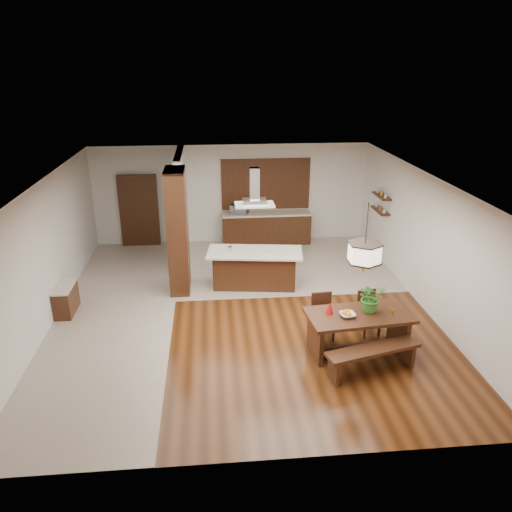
{
  "coord_description": "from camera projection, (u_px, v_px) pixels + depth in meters",
  "views": [
    {
      "loc": [
        -0.63,
        -9.82,
        5.14
      ],
      "look_at": [
        0.3,
        0.0,
        1.25
      ],
      "focal_mm": 35.0,
      "sensor_mm": 36.0,
      "label": 1
    }
  ],
  "objects": [
    {
      "name": "dining_chair_left",
      "position": [
        323.0,
        317.0,
        9.72
      ],
      "size": [
        0.44,
        0.44,
        0.92
      ],
      "primitive_type": null,
      "rotation": [
        0.0,
        0.0,
        0.08
      ],
      "color": "black",
      "rests_on": "ground"
    },
    {
      "name": "partition_pier",
      "position": [
        178.0,
        232.0,
        11.49
      ],
      "size": [
        0.45,
        1.0,
        2.9
      ],
      "primitive_type": "cube",
      "color": "black",
      "rests_on": "ground"
    },
    {
      "name": "shelf_lower",
      "position": [
        380.0,
        211.0,
        13.27
      ],
      "size": [
        0.26,
        0.9,
        0.04
      ],
      "primitive_type": "cube",
      "color": "black",
      "rests_on": "room_shell"
    },
    {
      "name": "napkin_cone",
      "position": [
        330.0,
        308.0,
        9.12
      ],
      "size": [
        0.17,
        0.17,
        0.23
      ],
      "primitive_type": "cone",
      "rotation": [
        0.0,
        0.0,
        -0.12
      ],
      "color": "#B5130C",
      "rests_on": "dining_table"
    },
    {
      "name": "shelf_upper",
      "position": [
        382.0,
        196.0,
        13.12
      ],
      "size": [
        0.26,
        0.9,
        0.04
      ],
      "primitive_type": "cube",
      "color": "black",
      "rests_on": "room_shell"
    },
    {
      "name": "fruit_bowl",
      "position": [
        347.0,
        315.0,
        9.04
      ],
      "size": [
        0.31,
        0.31,
        0.07
      ],
      "primitive_type": "imported",
      "rotation": [
        0.0,
        0.0,
        0.09
      ],
      "color": "beige",
      "rests_on": "dining_table"
    },
    {
      "name": "dining_chair_right",
      "position": [
        369.0,
        314.0,
        9.9
      ],
      "size": [
        0.45,
        0.45,
        0.89
      ],
      "primitive_type": null,
      "rotation": [
        0.0,
        0.0,
        0.17
      ],
      "color": "black",
      "rests_on": "ground"
    },
    {
      "name": "partition_stub",
      "position": [
        182.0,
        207.0,
        13.44
      ],
      "size": [
        0.18,
        2.4,
        2.9
      ],
      "primitive_type": "cube",
      "color": "silver",
      "rests_on": "ground"
    },
    {
      "name": "foliage_plant",
      "position": [
        371.0,
        297.0,
        9.14
      ],
      "size": [
        0.56,
        0.5,
        0.57
      ],
      "primitive_type": "imported",
      "rotation": [
        0.0,
        0.0,
        0.12
      ],
      "color": "#357928",
      "rests_on": "dining_table"
    },
    {
      "name": "range_hood",
      "position": [
        254.0,
        187.0,
        11.26
      ],
      "size": [
        0.9,
        0.55,
        0.87
      ],
      "primitive_type": null,
      "color": "silver",
      "rests_on": "room_shell"
    },
    {
      "name": "pendant_lantern",
      "position": [
        366.0,
        239.0,
        8.62
      ],
      "size": [
        0.64,
        0.64,
        1.31
      ],
      "primitive_type": null,
      "color": "beige",
      "rests_on": "room_shell"
    },
    {
      "name": "hallway_doorway",
      "position": [
        139.0,
        211.0,
        14.49
      ],
      "size": [
        1.1,
        0.2,
        2.1
      ],
      "primitive_type": "cube",
      "color": "black",
      "rests_on": "ground"
    },
    {
      "name": "kitchen_window",
      "position": [
        265.0,
        184.0,
        14.61
      ],
      "size": [
        2.6,
        0.08,
        1.5
      ],
      "primitive_type": "cube",
      "color": "olive",
      "rests_on": "room_shell"
    },
    {
      "name": "room_shell",
      "position": [
        242.0,
        220.0,
        10.28
      ],
      "size": [
        9.0,
        9.04,
        2.92
      ],
      "color": "#391B0A",
      "rests_on": "ground"
    },
    {
      "name": "gold_ornament",
      "position": [
        392.0,
        311.0,
        9.14
      ],
      "size": [
        0.08,
        0.08,
        0.1
      ],
      "primitive_type": "cylinder",
      "rotation": [
        0.0,
        0.0,
        0.28
      ],
      "color": "gold",
      "rests_on": "dining_table"
    },
    {
      "name": "island_cup",
      "position": [
        271.0,
        250.0,
        11.76
      ],
      "size": [
        0.11,
        0.11,
        0.09
      ],
      "primitive_type": "imported",
      "rotation": [
        0.0,
        0.0,
        0.04
      ],
      "color": "white",
      "rests_on": "kitchen_island"
    },
    {
      "name": "microwave",
      "position": [
        239.0,
        209.0,
        14.53
      ],
      "size": [
        0.57,
        0.47,
        0.27
      ],
      "primitive_type": "imported",
      "rotation": [
        0.0,
        0.0,
        -0.33
      ],
      "color": "#B2B3B9",
      "rests_on": "rear_counter"
    },
    {
      "name": "soffit_band",
      "position": [
        241.0,
        181.0,
        9.98
      ],
      "size": [
        8.0,
        9.0,
        0.02
      ],
      "primitive_type": "cube",
      "color": "#442611",
      "rests_on": "room_shell"
    },
    {
      "name": "tile_kitchen",
      "position": [
        282.0,
        264.0,
        13.46
      ],
      "size": [
        5.5,
        4.0,
        0.01
      ],
      "primitive_type": "cube",
      "color": "#B5A697",
      "rests_on": "ground"
    },
    {
      "name": "kitchen_island",
      "position": [
        255.0,
        268.0,
        11.98
      ],
      "size": [
        2.34,
        1.25,
        0.92
      ],
      "rotation": [
        0.0,
        0.0,
        -0.13
      ],
      "color": "black",
      "rests_on": "ground"
    },
    {
      "name": "rear_counter",
      "position": [
        266.0,
        228.0,
        14.84
      ],
      "size": [
        2.6,
        0.62,
        0.95
      ],
      "color": "black",
      "rests_on": "ground"
    },
    {
      "name": "dining_table",
      "position": [
        358.0,
        324.0,
        9.23
      ],
      "size": [
        2.0,
        1.15,
        0.8
      ],
      "rotation": [
        0.0,
        0.0,
        0.1
      ],
      "color": "black",
      "rests_on": "ground"
    },
    {
      "name": "hallway_console",
      "position": [
        66.0,
        299.0,
        10.77
      ],
      "size": [
        0.37,
        0.88,
        0.63
      ],
      "primitive_type": "cube",
      "color": "black",
      "rests_on": "ground"
    },
    {
      "name": "tile_hallway",
      "position": [
        116.0,
        314.0,
        10.79
      ],
      "size": [
        2.5,
        9.0,
        0.01
      ],
      "primitive_type": "cube",
      "color": "#B5A697",
      "rests_on": "ground"
    },
    {
      "name": "dining_bench",
      "position": [
        372.0,
        360.0,
        8.72
      ],
      "size": [
        1.77,
        0.82,
        0.49
      ],
      "primitive_type": null,
      "rotation": [
        0.0,
        0.0,
        0.27
      ],
      "color": "black",
      "rests_on": "ground"
    }
  ]
}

